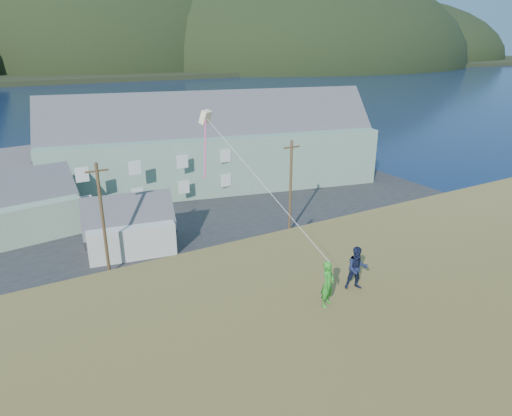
{
  "coord_description": "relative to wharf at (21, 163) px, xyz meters",
  "views": [
    {
      "loc": [
        -8.04,
        -30.72,
        16.81
      ],
      "look_at": [
        2.69,
        -11.87,
        8.8
      ],
      "focal_mm": 32.0,
      "sensor_mm": 36.0,
      "label": 1
    }
  ],
  "objects": [
    {
      "name": "ground",
      "position": [
        6.0,
        -40.0,
        -0.45
      ],
      "size": [
        900.0,
        900.0,
        0.0
      ],
      "primitive_type": "plane",
      "color": "#0A1638",
      "rests_on": "ground"
    },
    {
      "name": "grass_strip",
      "position": [
        6.0,
        -42.0,
        -0.4
      ],
      "size": [
        110.0,
        8.0,
        0.1
      ],
      "primitive_type": "cube",
      "color": "#4C3D19",
      "rests_on": "ground"
    },
    {
      "name": "waterfront_lot",
      "position": [
        6.0,
        -23.0,
        -0.39
      ],
      "size": [
        72.0,
        36.0,
        0.12
      ],
      "primitive_type": "cube",
      "color": "#28282B",
      "rests_on": "ground"
    },
    {
      "name": "wharf",
      "position": [
        0.0,
        0.0,
        0.0
      ],
      "size": [
        26.0,
        14.0,
        0.9
      ],
      "primitive_type": "cube",
      "color": "gray",
      "rests_on": "ground"
    },
    {
      "name": "far_hills",
      "position": [
        41.59,
        239.38,
        1.55
      ],
      "size": [
        760.0,
        265.0,
        143.0
      ],
      "color": "black",
      "rests_on": "ground"
    },
    {
      "name": "lodge",
      "position": [
        20.14,
        -21.3,
        4.75
      ],
      "size": [
        39.97,
        18.96,
        13.56
      ],
      "rotation": [
        0.0,
        0.0,
        -0.22
      ],
      "color": "gray",
      "rests_on": "waterfront_lot"
    },
    {
      "name": "shed_palegreen_near",
      "position": [
        -1.63,
        -26.85,
        2.27
      ],
      "size": [
        10.67,
        7.52,
        7.23
      ],
      "rotation": [
        0.0,
        0.0,
        0.14
      ],
      "color": "gray",
      "rests_on": "waterfront_lot"
    },
    {
      "name": "shed_white",
      "position": [
        6.16,
        -34.97,
        1.81
      ],
      "size": [
        8.03,
        5.98,
        5.84
      ],
      "rotation": [
        0.0,
        0.0,
        -0.16
      ],
      "color": "beige",
      "rests_on": "waterfront_lot"
    },
    {
      "name": "shed_palegreen_far",
      "position": [
        0.76,
        -14.22,
        2.13
      ],
      "size": [
        10.68,
        6.98,
        6.72
      ],
      "rotation": [
        0.0,
        0.0,
        0.14
      ],
      "color": "gray",
      "rests_on": "waterfront_lot"
    },
    {
      "name": "utility_poles",
      "position": [
        3.35,
        -38.5,
        3.93
      ],
      "size": [
        33.89,
        0.24,
        8.69
      ],
      "color": "#47331E",
      "rests_on": "waterfront_lot"
    },
    {
      "name": "kite_flyer_green",
      "position": [
        7.86,
        -58.84,
        7.67
      ],
      "size": [
        0.8,
        0.71,
        1.84
      ],
      "primitive_type": "imported",
      "rotation": [
        0.0,
        0.0,
        0.49
      ],
      "color": "#298A25",
      "rests_on": "hillside"
    },
    {
      "name": "kite_flyer_navy",
      "position": [
        9.66,
        -58.44,
        7.67
      ],
      "size": [
        1.1,
        1.0,
        1.85
      ],
      "primitive_type": "imported",
      "rotation": [
        0.0,
        0.0,
        -0.42
      ],
      "color": "#141B37",
      "rests_on": "hillside"
    },
    {
      "name": "kite_rig",
      "position": [
        5.46,
        -53.48,
        13.17
      ],
      "size": [
        1.81,
        3.12,
        7.74
      ],
      "color": "#F5E7BA",
      "rests_on": "ground"
    }
  ]
}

